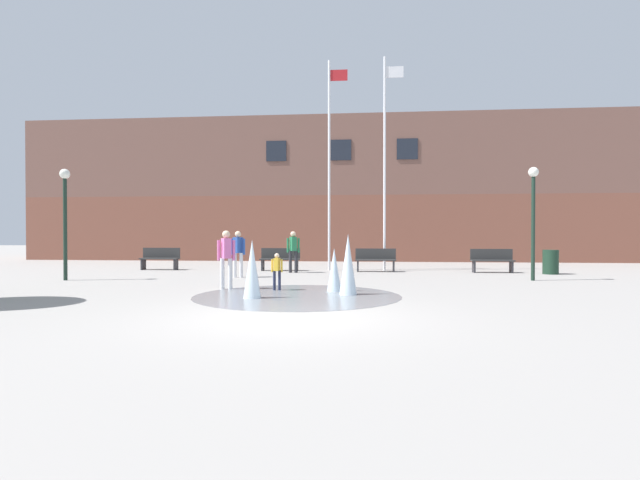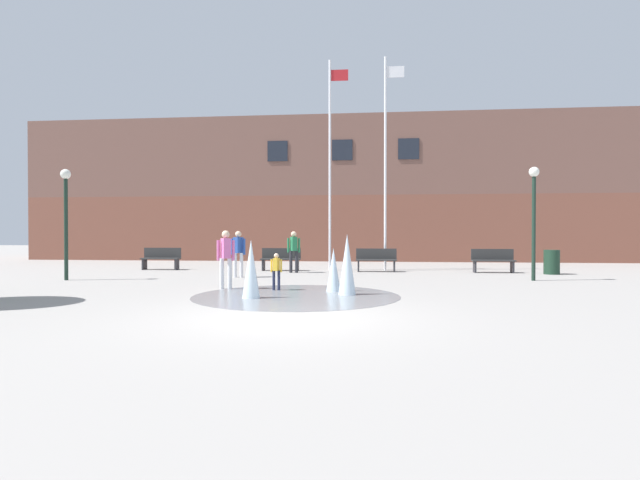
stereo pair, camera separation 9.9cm
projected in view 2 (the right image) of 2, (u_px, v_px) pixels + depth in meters
ground_plane at (283, 318)px, 8.95m from camera, size 100.00×100.00×0.00m
library_building at (345, 192)px, 29.62m from camera, size 36.00×6.05×7.92m
splash_fountain at (309, 274)px, 12.17m from camera, size 5.02×5.02×1.50m
park_bench_far_left at (161, 258)px, 20.75m from camera, size 1.60×0.44×0.91m
park_bench_under_left_flagpole at (281, 259)px, 20.21m from camera, size 1.60×0.44×0.91m
park_bench_under_right_flagpole at (376, 259)px, 19.67m from camera, size 1.60×0.44×0.91m
park_bench_far_right at (493, 260)px, 19.16m from camera, size 1.60×0.44×0.91m
child_with_pink_shirt at (276, 269)px, 13.23m from camera, size 0.31×0.23×0.99m
teen_by_trashcan at (226, 255)px, 13.50m from camera, size 0.50×0.39×1.59m
adult_in_red at (238, 250)px, 17.11m from camera, size 0.50×0.39×1.59m
adult_watching at (294, 248)px, 19.12m from camera, size 0.50×0.39×1.59m
flagpole_left at (330, 159)px, 20.40m from camera, size 0.80×0.10×8.59m
flagpole_right at (386, 158)px, 20.16m from camera, size 0.80×0.10×8.65m
lamp_post_left_lane at (66, 207)px, 16.07m from camera, size 0.32×0.32×3.58m
lamp_post_right_lane at (534, 206)px, 15.91m from camera, size 0.32×0.32×3.64m
trash_can at (552, 262)px, 18.41m from camera, size 0.56×0.56×0.90m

